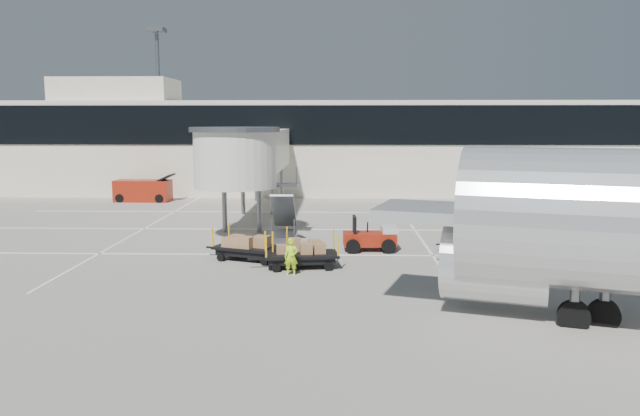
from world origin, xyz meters
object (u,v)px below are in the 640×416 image
(box_cart_far, at_px, (254,247))
(minivan, at_px, (472,198))
(suitcase_cart, at_px, (476,242))
(baggage_tug, at_px, (371,238))
(box_cart_near, at_px, (297,254))
(belt_loader, at_px, (143,191))
(ground_worker, at_px, (291,257))

(box_cart_far, distance_m, minivan, 19.92)
(suitcase_cart, bearing_deg, minivan, 82.35)
(baggage_tug, bearing_deg, box_cart_near, -135.02)
(box_cart_near, xyz_separation_m, belt_loader, (-13.67, 22.17, 0.22))
(ground_worker, distance_m, belt_loader, 27.11)
(box_cart_far, xyz_separation_m, minivan, (13.09, 15.01, 0.43))
(suitcase_cart, distance_m, belt_loader, 28.97)
(box_cart_far, bearing_deg, minivan, 69.79)
(baggage_tug, xyz_separation_m, suitcase_cart, (5.13, -0.17, -0.16))
(baggage_tug, height_order, suitcase_cart, baggage_tug)
(baggage_tug, distance_m, belt_loader, 25.13)
(baggage_tug, bearing_deg, ground_worker, -127.76)
(baggage_tug, distance_m, suitcase_cart, 5.14)
(minivan, bearing_deg, suitcase_cart, -95.25)
(suitcase_cart, distance_m, box_cart_near, 9.26)
(belt_loader, bearing_deg, ground_worker, -58.16)
(box_cart_far, bearing_deg, belt_loader, 140.05)
(suitcase_cart, distance_m, ground_worker, 9.99)
(baggage_tug, relative_size, box_cart_far, 0.67)
(box_cart_far, height_order, minivan, minivan)
(ground_worker, bearing_deg, box_cart_far, 123.97)
(box_cart_far, height_order, ground_worker, ground_worker)
(box_cart_far, height_order, belt_loader, belt_loader)
(box_cart_near, height_order, box_cart_far, box_cart_far)
(belt_loader, bearing_deg, minivan, -11.20)
(box_cart_near, distance_m, ground_worker, 1.35)
(baggage_tug, height_order, box_cart_near, baggage_tug)
(box_cart_near, bearing_deg, belt_loader, 113.59)
(suitcase_cart, relative_size, box_cart_near, 0.82)
(ground_worker, bearing_deg, box_cart_near, 82.20)
(suitcase_cart, relative_size, ground_worker, 2.10)
(ground_worker, bearing_deg, baggage_tug, 53.69)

